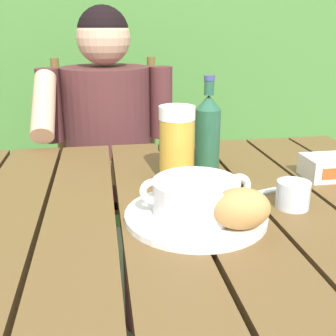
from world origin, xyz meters
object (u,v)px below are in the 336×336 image
(beer_bottle, at_px, (208,131))
(person_eating, at_px, (108,144))
(bread_roll, at_px, (241,208))
(water_glass_small, at_px, (293,195))
(butter_tub, at_px, (329,167))
(chair_near_diner, at_px, (110,181))
(table_knife, at_px, (245,196))
(beer_glass, at_px, (177,144))
(serving_plate, at_px, (196,215))
(soup_bowl, at_px, (196,196))

(beer_bottle, bearing_deg, person_eating, 115.98)
(bread_roll, distance_m, water_glass_small, 0.17)
(person_eating, relative_size, beer_bottle, 4.94)
(beer_bottle, bearing_deg, butter_tub, -21.76)
(chair_near_diner, height_order, person_eating, person_eating)
(chair_near_diner, distance_m, person_eating, 0.30)
(bread_roll, xyz_separation_m, table_knife, (0.06, 0.15, -0.04))
(beer_glass, xyz_separation_m, water_glass_small, (0.20, -0.19, -0.06))
(serving_plate, height_order, table_knife, serving_plate)
(chair_near_diner, bearing_deg, table_knife, -73.04)
(butter_tub, xyz_separation_m, table_knife, (-0.24, -0.09, -0.02))
(chair_near_diner, xyz_separation_m, person_eating, (-0.00, -0.20, 0.22))
(bread_roll, bearing_deg, butter_tub, 38.00)
(soup_bowl, relative_size, beer_bottle, 0.90)
(serving_plate, distance_m, water_glass_small, 0.21)
(person_eating, bearing_deg, table_knife, -68.36)
(serving_plate, xyz_separation_m, beer_glass, (0.00, 0.21, 0.08))
(soup_bowl, distance_m, butter_tub, 0.41)
(water_glass_small, distance_m, table_knife, 0.10)
(bread_roll, bearing_deg, person_eating, 104.12)
(soup_bowl, relative_size, butter_tub, 1.80)
(chair_near_diner, height_order, bread_roll, chair_near_diner)
(beer_bottle, bearing_deg, soup_bowl, -108.62)
(soup_bowl, bearing_deg, water_glass_small, 4.46)
(person_eating, relative_size, bread_roll, 10.79)
(chair_near_diner, bearing_deg, serving_plate, -81.40)
(serving_plate, bearing_deg, chair_near_diner, 98.60)
(bread_roll, relative_size, butter_tub, 0.91)
(soup_bowl, bearing_deg, butter_tub, 24.19)
(person_eating, bearing_deg, bread_roll, -75.88)
(serving_plate, distance_m, table_knife, 0.15)
(beer_glass, relative_size, table_knife, 1.20)
(butter_tub, bearing_deg, person_eating, 130.43)
(bread_roll, height_order, table_knife, bread_roll)
(beer_glass, distance_m, table_knife, 0.20)
(person_eating, xyz_separation_m, water_glass_small, (0.36, -0.76, 0.09))
(person_eating, relative_size, water_glass_small, 17.38)
(chair_near_diner, distance_m, beer_bottle, 0.84)
(bread_roll, distance_m, table_knife, 0.17)
(chair_near_diner, height_order, table_knife, chair_near_diner)
(serving_plate, height_order, bread_roll, bread_roll)
(soup_bowl, distance_m, bread_roll, 0.10)
(person_eating, height_order, serving_plate, person_eating)
(butter_tub, relative_size, table_knife, 0.80)
(serving_plate, relative_size, butter_tub, 2.28)
(beer_bottle, xyz_separation_m, butter_tub, (0.28, -0.11, -0.07))
(beer_glass, xyz_separation_m, table_knife, (0.13, -0.13, -0.09))
(chair_near_diner, distance_m, bread_roll, 1.12)
(soup_bowl, bearing_deg, beer_bottle, 71.38)
(person_eating, xyz_separation_m, bread_roll, (0.21, -0.85, 0.11))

